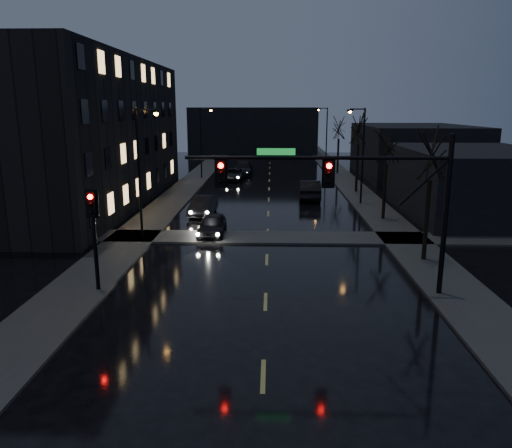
# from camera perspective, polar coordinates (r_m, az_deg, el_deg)

# --- Properties ---
(ground) EXTENTS (160.00, 160.00, 0.00)m
(ground) POSITION_cam_1_polar(r_m,az_deg,el_deg) (14.33, 0.68, -20.99)
(ground) COLOR black
(ground) RESTS_ON ground
(sidewalk_left) EXTENTS (3.00, 140.00, 0.12)m
(sidewalk_left) POSITION_cam_1_polar(r_m,az_deg,el_deg) (48.31, -8.67, 3.54)
(sidewalk_left) COLOR #2D2D2B
(sidewalk_left) RESTS_ON ground
(sidewalk_right) EXTENTS (3.00, 140.00, 0.12)m
(sidewalk_right) POSITION_cam_1_polar(r_m,az_deg,el_deg) (48.24, 11.65, 3.40)
(sidewalk_right) COLOR #2D2D2B
(sidewalk_right) RESTS_ON ground
(sidewalk_cross) EXTENTS (40.00, 3.00, 0.12)m
(sidewalk_cross) POSITION_cam_1_polar(r_m,az_deg,el_deg) (31.38, 1.32, -1.55)
(sidewalk_cross) COLOR #2D2D2B
(sidewalk_cross) RESTS_ON ground
(apartment_block) EXTENTS (12.00, 30.00, 12.00)m
(apartment_block) POSITION_cam_1_polar(r_m,az_deg,el_deg) (45.10, -20.29, 9.80)
(apartment_block) COLOR black
(apartment_block) RESTS_ON ground
(commercial_right_near) EXTENTS (10.00, 14.00, 5.00)m
(commercial_right_near) POSITION_cam_1_polar(r_m,az_deg,el_deg) (41.20, 23.60, 4.36)
(commercial_right_near) COLOR black
(commercial_right_near) RESTS_ON ground
(commercial_right_far) EXTENTS (12.00, 18.00, 6.00)m
(commercial_right_far) POSITION_cam_1_polar(r_m,az_deg,el_deg) (62.36, 17.55, 7.96)
(commercial_right_far) COLOR black
(commercial_right_far) RESTS_ON ground
(far_block) EXTENTS (22.00, 10.00, 8.00)m
(far_block) POSITION_cam_1_polar(r_m,az_deg,el_deg) (90.00, -0.29, 10.63)
(far_block) COLOR black
(far_block) RESTS_ON ground
(signal_mast) EXTENTS (11.11, 0.41, 7.00)m
(signal_mast) POSITION_cam_1_polar(r_m,az_deg,el_deg) (21.40, 11.57, 4.38)
(signal_mast) COLOR black
(signal_mast) RESTS_ON ground
(signal_pole_left) EXTENTS (0.35, 0.41, 4.53)m
(signal_pole_left) POSITION_cam_1_polar(r_m,az_deg,el_deg) (22.78, -18.06, -0.23)
(signal_pole_left) COLOR black
(signal_pole_left) RESTS_ON ground
(tree_near) EXTENTS (3.52, 3.52, 8.08)m
(tree_near) POSITION_cam_1_polar(r_m,az_deg,el_deg) (27.18, 19.53, 8.59)
(tree_near) COLOR black
(tree_near) RESTS_ON ground
(tree_mid_a) EXTENTS (3.30, 3.30, 7.58)m
(tree_mid_a) POSITION_cam_1_polar(r_m,az_deg,el_deg) (36.84, 14.81, 9.32)
(tree_mid_a) COLOR black
(tree_mid_a) RESTS_ON ground
(tree_mid_b) EXTENTS (3.74, 3.74, 8.59)m
(tree_mid_b) POSITION_cam_1_polar(r_m,az_deg,el_deg) (48.57, 11.70, 11.24)
(tree_mid_b) COLOR black
(tree_mid_b) RESTS_ON ground
(tree_far) EXTENTS (3.43, 3.43, 7.88)m
(tree_far) POSITION_cam_1_polar(r_m,az_deg,el_deg) (62.42, 9.48, 11.21)
(tree_far) COLOR black
(tree_far) RESTS_ON ground
(streetlight_l_near) EXTENTS (1.53, 0.28, 8.00)m
(streetlight_l_near) POSITION_cam_1_polar(r_m,az_deg,el_deg) (31.02, -12.89, 6.82)
(streetlight_l_near) COLOR black
(streetlight_l_near) RESTS_ON ground
(streetlight_l_far) EXTENTS (1.53, 0.28, 8.00)m
(streetlight_l_far) POSITION_cam_1_polar(r_m,az_deg,el_deg) (57.47, -6.13, 9.87)
(streetlight_l_far) COLOR black
(streetlight_l_far) RESTS_ON ground
(streetlight_r_mid) EXTENTS (1.53, 0.28, 8.00)m
(streetlight_r_mid) POSITION_cam_1_polar(r_m,az_deg,el_deg) (42.62, 11.85, 8.52)
(streetlight_r_mid) COLOR black
(streetlight_r_mid) RESTS_ON ground
(streetlight_r_far) EXTENTS (1.53, 0.28, 8.00)m
(streetlight_r_far) POSITION_cam_1_polar(r_m,az_deg,el_deg) (70.31, 7.91, 10.42)
(streetlight_r_far) COLOR black
(streetlight_r_far) RESTS_ON ground
(oncoming_car_a) EXTENTS (1.67, 4.13, 1.41)m
(oncoming_car_a) POSITION_cam_1_polar(r_m,az_deg,el_deg) (32.00, -5.05, -0.12)
(oncoming_car_a) COLOR black
(oncoming_car_a) RESTS_ON ground
(oncoming_car_b) EXTENTS (1.91, 4.48, 1.44)m
(oncoming_car_b) POSITION_cam_1_polar(r_m,az_deg,el_deg) (38.29, -6.08, 2.10)
(oncoming_car_b) COLOR black
(oncoming_car_b) RESTS_ON ground
(oncoming_car_c) EXTENTS (2.54, 5.03, 1.36)m
(oncoming_car_c) POSITION_cam_1_polar(r_m,az_deg,el_deg) (56.24, -2.54, 5.67)
(oncoming_car_c) COLOR black
(oncoming_car_c) RESTS_ON ground
(oncoming_car_d) EXTENTS (2.25, 5.41, 1.56)m
(oncoming_car_d) POSITION_cam_1_polar(r_m,az_deg,el_deg) (60.95, -1.50, 6.36)
(oncoming_car_d) COLOR black
(oncoming_car_d) RESTS_ON ground
(lead_car) EXTENTS (1.98, 5.28, 1.72)m
(lead_car) POSITION_cam_1_polar(r_m,az_deg,el_deg) (44.92, 6.13, 3.92)
(lead_car) COLOR black
(lead_car) RESTS_ON ground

